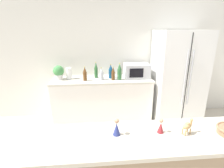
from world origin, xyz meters
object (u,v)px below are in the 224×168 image
object	(u,v)px
back_bottle_4	(113,74)
microwave	(137,71)
wise_man_figurine_blue	(161,127)
paper_towel_roll	(69,73)
wise_man_figurine_crimson	(117,128)
back_bottle_1	(96,70)
back_bottle_2	(101,74)
back_bottle_0	(120,72)
back_bottle_3	(111,71)
camel_figurine	(188,126)
back_bottle_5	(85,74)
refrigerator	(177,77)
potted_plant	(59,72)

from	to	relation	value
back_bottle_4	microwave	bearing A→B (deg)	13.07
back_bottle_4	wise_man_figurine_blue	size ratio (longest dim) A/B	1.97
paper_towel_roll	wise_man_figurine_crimson	xyz separation A→B (m)	(0.68, -2.09, 0.05)
back_bottle_1	wise_man_figurine_blue	world-z (taller)	back_bottle_1
back_bottle_1	back_bottle_2	size ratio (longest dim) A/B	1.32
back_bottle_0	back_bottle_3	world-z (taller)	back_bottle_0
back_bottle_1	wise_man_figurine_blue	bearing A→B (deg)	-76.10
back_bottle_1	camel_figurine	bearing A→B (deg)	-71.28
paper_towel_roll	camel_figurine	distance (m)	2.48
back_bottle_3	back_bottle_5	world-z (taller)	back_bottle_3
refrigerator	wise_man_figurine_blue	xyz separation A→B (m)	(-1.08, -1.97, 0.14)
wise_man_figurine_crimson	refrigerator	bearing A→B (deg)	53.54
back_bottle_2	camel_figurine	size ratio (longest dim) A/B	1.75
back_bottle_3	back_bottle_2	bearing A→B (deg)	-149.32
back_bottle_0	back_bottle_1	size ratio (longest dim) A/B	1.02
potted_plant	paper_towel_roll	bearing A→B (deg)	4.76
camel_figurine	back_bottle_2	bearing A→B (deg)	107.54
potted_plant	back_bottle_1	distance (m)	0.72
back_bottle_5	camel_figurine	bearing A→B (deg)	-64.60
refrigerator	back_bottle_3	xyz separation A→B (m)	(-1.32, 0.13, 0.12)
back_bottle_5	paper_towel_roll	bearing A→B (deg)	157.34
back_bottle_1	back_bottle_4	size ratio (longest dim) A/B	1.24
back_bottle_2	paper_towel_roll	bearing A→B (deg)	169.94
back_bottle_0	back_bottle_4	size ratio (longest dim) A/B	1.26
microwave	back_bottle_1	xyz separation A→B (m)	(-0.80, 0.07, 0.01)
potted_plant	wise_man_figurine_crimson	world-z (taller)	potted_plant
back_bottle_2	camel_figurine	bearing A→B (deg)	-72.46
back_bottle_3	wise_man_figurine_crimson	world-z (taller)	back_bottle_3
back_bottle_2	back_bottle_3	size ratio (longest dim) A/B	0.86
wise_man_figurine_blue	back_bottle_4	bearing A→B (deg)	96.03
back_bottle_0	wise_man_figurine_crimson	size ratio (longest dim) A/B	2.17
microwave	wise_man_figurine_blue	bearing A→B (deg)	-97.43
potted_plant	back_bottle_4	distance (m)	1.04
back_bottle_0	back_bottle_2	size ratio (longest dim) A/B	1.35
back_bottle_0	wise_man_figurine_blue	world-z (taller)	back_bottle_0
back_bottle_3	refrigerator	bearing A→B (deg)	-5.46
potted_plant	back_bottle_4	xyz separation A→B (m)	(1.04, -0.12, -0.03)
back_bottle_3	paper_towel_roll	bearing A→B (deg)	179.96
paper_towel_roll	back_bottle_4	xyz separation A→B (m)	(0.85, -0.13, 0.01)
back_bottle_0	back_bottle_1	bearing A→B (deg)	157.45
paper_towel_roll	back_bottle_0	size ratio (longest dim) A/B	0.69
back_bottle_3	wise_man_figurine_blue	xyz separation A→B (m)	(0.24, -2.09, 0.02)
potted_plant	back_bottle_3	distance (m)	1.00
back_bottle_5	back_bottle_1	bearing A→B (deg)	41.02
paper_towel_roll	microwave	distance (m)	1.33
back_bottle_4	wise_man_figurine_crimson	distance (m)	1.97
microwave	back_bottle_3	size ratio (longest dim) A/B	1.73
back_bottle_4	back_bottle_5	world-z (taller)	back_bottle_5
back_bottle_2	back_bottle_3	world-z (taller)	back_bottle_3
camel_figurine	wise_man_figurine_blue	size ratio (longest dim) A/B	1.05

